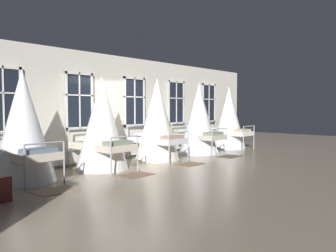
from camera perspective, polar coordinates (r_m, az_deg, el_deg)
ground at (r=9.81m, az=-4.94°, el=-6.45°), size 28.43×28.43×0.00m
back_wall_with_windows at (r=10.74m, az=-10.12°, el=3.01°), size 15.21×0.10×3.24m
window_bank at (r=10.67m, az=-9.68°, el=-0.73°), size 11.41×0.10×2.54m
cot_second at (r=8.11m, az=-22.88°, el=-0.18°), size 1.38×1.84×2.47m
cot_third at (r=9.16m, az=-10.91°, el=0.25°), size 1.38×1.83×2.43m
cot_fourth at (r=10.66m, az=-1.85°, el=0.91°), size 1.38×1.83×2.52m
cot_fifth at (r=12.17m, az=5.12°, el=1.12°), size 1.38×1.85×2.49m
cot_sixth at (r=13.95m, az=10.00°, el=1.28°), size 1.38×1.85×2.47m
rug_second at (r=7.15m, az=-18.12°, el=-10.14°), size 0.83×0.60×0.01m
rug_third at (r=8.37m, az=-5.44°, el=-8.07°), size 0.81×0.58×0.01m
rug_fourth at (r=9.89m, az=3.60°, el=-6.33°), size 0.81×0.57×0.01m
rug_fifth at (r=11.59m, az=10.08°, el=-4.98°), size 0.82×0.59×0.01m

